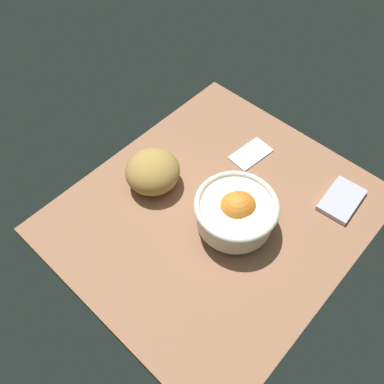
% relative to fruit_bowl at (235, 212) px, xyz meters
% --- Properties ---
extents(ground_plane, '(0.77, 0.68, 0.03)m').
position_rel_fruit_bowl_xyz_m(ground_plane, '(0.00, 0.06, -0.08)').
color(ground_plane, '#976648').
extents(fruit_bowl, '(0.20, 0.20, 0.11)m').
position_rel_fruit_bowl_xyz_m(fruit_bowl, '(0.00, 0.00, 0.00)').
color(fruit_bowl, silver).
rests_on(fruit_bowl, ground).
extents(bread_loaf, '(0.16, 0.16, 0.10)m').
position_rel_fruit_bowl_xyz_m(bread_loaf, '(-0.04, 0.24, -0.01)').
color(bread_loaf, '#AF8942').
rests_on(bread_loaf, ground).
extents(napkin_folded, '(0.13, 0.08, 0.01)m').
position_rel_fruit_bowl_xyz_m(napkin_folded, '(0.22, 0.11, -0.06)').
color(napkin_folded, silver).
rests_on(napkin_folded, ground).
extents(napkin_spare, '(0.13, 0.09, 0.01)m').
position_rel_fruit_bowl_xyz_m(napkin_spare, '(0.25, -0.16, -0.06)').
color(napkin_spare, '#B7B9C6').
rests_on(napkin_spare, ground).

